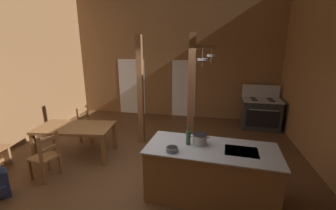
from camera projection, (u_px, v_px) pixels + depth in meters
name	position (u px, v px, depth m)	size (l,w,h in m)	color
ground_plane	(141.00, 176.00, 4.52)	(7.96, 8.78, 0.10)	brown
wall_back	(174.00, 55.00, 7.76)	(7.96, 0.14, 4.46)	brown
glazed_door_back_left	(132.00, 87.00, 8.31)	(1.00, 0.01, 2.05)	white
glazed_panel_back_right	(184.00, 89.00, 7.94)	(0.84, 0.01, 2.05)	white
kitchen_island	(210.00, 172.00, 3.76)	(2.22, 1.11, 0.92)	brown
stove_range	(260.00, 113.00, 6.93)	(1.16, 0.85, 1.32)	#2A2A2A
support_post_with_pot_rack	(192.00, 96.00, 4.69)	(0.56, 0.25, 2.81)	brown
support_post_center	(140.00, 92.00, 5.66)	(0.14, 0.14, 2.81)	brown
dining_table	(75.00, 130.00, 5.12)	(1.80, 1.10, 0.74)	brown
ladderback_chair_near_window	(88.00, 124.00, 6.04)	(0.48, 0.48, 0.95)	olive
ladderback_chair_by_post	(46.00, 157.00, 4.30)	(0.53, 0.53, 0.95)	olive
stockpot_on_counter	(200.00, 139.00, 3.74)	(0.32, 0.25, 0.18)	#A8AAB2
mixing_bowl_on_counter	(172.00, 149.00, 3.50)	(0.20, 0.20, 0.07)	slate
bottle_tall_on_counter	(188.00, 137.00, 3.73)	(0.08, 0.08, 0.32)	#2D5638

